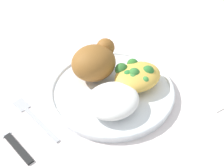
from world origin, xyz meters
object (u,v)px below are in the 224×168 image
object	(u,v)px
fork	(34,116)
knife	(7,135)
plate	(112,91)
mac_cheese_with_broccoli	(137,75)
roasted_chicken	(95,61)
napkin	(213,88)
rice_pile	(113,100)

from	to	relation	value
fork	knife	world-z (taller)	knife
plate	knife	world-z (taller)	plate
mac_cheese_with_broccoli	knife	distance (m)	0.27
roasted_chicken	napkin	world-z (taller)	roasted_chicken
roasted_chicken	mac_cheese_with_broccoli	bearing A→B (deg)	-54.99
roasted_chicken	napkin	size ratio (longest dim) A/B	1.01
roasted_chicken	rice_pile	bearing A→B (deg)	-106.14
roasted_chicken	fork	xyz separation A→B (m)	(-0.16, -0.02, -0.05)
rice_pile	mac_cheese_with_broccoli	bearing A→B (deg)	16.57
fork	roasted_chicken	bearing A→B (deg)	5.61
plate	mac_cheese_with_broccoli	size ratio (longest dim) A/B	2.54
roasted_chicken	mac_cheese_with_broccoli	distance (m)	0.09
plate	knife	distance (m)	0.22
roasted_chicken	napkin	bearing A→B (deg)	-43.38
mac_cheese_with_broccoli	rice_pile	bearing A→B (deg)	-163.43
fork	napkin	size ratio (longest dim) A/B	1.35
rice_pile	fork	xyz separation A→B (m)	(-0.13, 0.08, -0.03)
fork	napkin	world-z (taller)	fork
mac_cheese_with_broccoli	napkin	distance (m)	0.17
rice_pile	fork	size ratio (longest dim) A/B	0.72
mac_cheese_with_broccoli	fork	distance (m)	0.22
knife	napkin	xyz separation A→B (m)	(0.39, -0.14, -0.00)
rice_pile	knife	world-z (taller)	rice_pile
fork	mac_cheese_with_broccoli	bearing A→B (deg)	-15.74
mac_cheese_with_broccoli	napkin	world-z (taller)	mac_cheese_with_broccoli
plate	fork	xyz separation A→B (m)	(-0.16, 0.04, -0.01)
plate	napkin	distance (m)	0.21
rice_pile	knife	size ratio (longest dim) A/B	0.54
roasted_chicken	rice_pile	distance (m)	0.10
knife	mac_cheese_with_broccoli	bearing A→B (deg)	-9.78
roasted_chicken	knife	world-z (taller)	roasted_chicken
rice_pile	plate	bearing A→B (deg)	54.06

